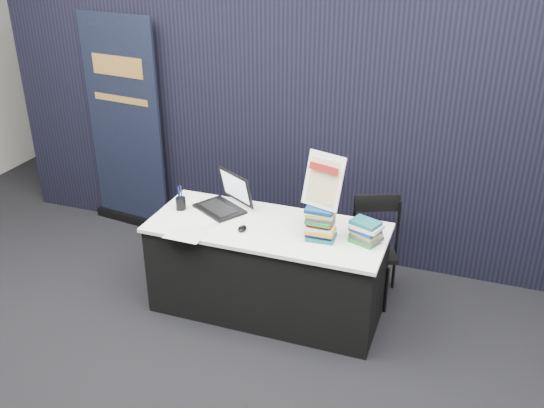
% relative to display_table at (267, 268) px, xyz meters
% --- Properties ---
extents(floor, '(8.00, 8.00, 0.00)m').
position_rel_display_table_xyz_m(floor, '(0.00, -0.55, -0.38)').
color(floor, black).
rests_on(floor, ground).
extents(wall_back, '(8.00, 0.02, 3.50)m').
position_rel_display_table_xyz_m(wall_back, '(0.00, 3.45, 1.37)').
color(wall_back, '#A5A29C').
rests_on(wall_back, floor).
extents(drape_partition, '(6.00, 0.08, 2.40)m').
position_rel_display_table_xyz_m(drape_partition, '(0.00, 1.05, 0.82)').
color(drape_partition, black).
rests_on(drape_partition, floor).
extents(display_table, '(1.80, 0.75, 0.75)m').
position_rel_display_table_xyz_m(display_table, '(0.00, 0.00, 0.00)').
color(display_table, black).
rests_on(display_table, floor).
extents(laptop, '(0.47, 0.48, 0.29)m').
position_rel_display_table_xyz_m(laptop, '(-0.45, 0.18, 0.44)').
color(laptop, black).
rests_on(laptop, display_table).
extents(mouse, '(0.07, 0.10, 0.03)m').
position_rel_display_table_xyz_m(mouse, '(-0.15, -0.13, 0.39)').
color(mouse, black).
rests_on(mouse, display_table).
extents(brochure_left, '(0.28, 0.20, 0.00)m').
position_rel_display_table_xyz_m(brochure_left, '(-0.52, -0.33, 0.38)').
color(brochure_left, silver).
rests_on(brochure_left, display_table).
extents(brochure_mid, '(0.36, 0.28, 0.00)m').
position_rel_display_table_xyz_m(brochure_mid, '(-0.57, -0.05, 0.38)').
color(brochure_mid, white).
rests_on(brochure_mid, display_table).
extents(brochure_right, '(0.30, 0.26, 0.00)m').
position_rel_display_table_xyz_m(brochure_right, '(-0.49, -0.10, 0.38)').
color(brochure_right, silver).
rests_on(brochure_right, display_table).
extents(pen_cup, '(0.10, 0.10, 0.10)m').
position_rel_display_table_xyz_m(pen_cup, '(-0.74, 0.03, 0.42)').
color(pen_cup, black).
rests_on(pen_cup, display_table).
extents(book_stack_tall, '(0.21, 0.16, 0.25)m').
position_rel_display_table_xyz_m(book_stack_tall, '(0.42, -0.05, 0.50)').
color(book_stack_tall, '#185A5E').
rests_on(book_stack_tall, display_table).
extents(book_stack_short, '(0.24, 0.22, 0.17)m').
position_rel_display_table_xyz_m(book_stack_short, '(0.74, 0.01, 0.46)').
color(book_stack_short, '#20782E').
rests_on(book_stack_short, display_table).
extents(info_sign, '(0.31, 0.20, 0.40)m').
position_rel_display_table_xyz_m(info_sign, '(0.42, -0.02, 0.81)').
color(info_sign, black).
rests_on(info_sign, book_stack_tall).
extents(pullup_banner, '(0.89, 0.21, 2.08)m').
position_rel_display_table_xyz_m(pullup_banner, '(-1.80, 0.95, 0.55)').
color(pullup_banner, black).
rests_on(pullup_banner, floor).
extents(stacking_chair, '(0.50, 0.51, 0.85)m').
position_rel_display_table_xyz_m(stacking_chair, '(0.71, 0.49, 0.09)').
color(stacking_chair, black).
rests_on(stacking_chair, floor).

